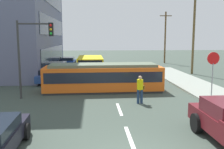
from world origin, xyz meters
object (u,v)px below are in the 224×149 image
(traffic_light_mast, at_px, (32,45))
(utility_pole_mid, at_px, (194,32))
(utility_pole_far, at_px, (165,37))
(parked_sedan_furthest, at_px, (68,61))
(stop_sign, at_px, (213,66))
(parked_sedan_far, at_px, (58,67))
(pedestrian_crossing, at_px, (140,88))
(city_bus, at_px, (90,65))
(parked_sedan_mid, at_px, (49,75))
(streetcar_tram, at_px, (103,77))

(traffic_light_mast, distance_m, utility_pole_mid, 17.66)
(utility_pole_mid, height_order, utility_pole_far, utility_pole_mid)
(parked_sedan_furthest, bearing_deg, traffic_light_mast, -90.81)
(stop_sign, xyz_separation_m, traffic_light_mast, (-11.11, 1.42, 1.24))
(parked_sedan_far, height_order, traffic_light_mast, traffic_light_mast)
(parked_sedan_far, bearing_deg, parked_sedan_furthest, 86.76)
(pedestrian_crossing, bearing_deg, traffic_light_mast, 164.77)
(city_bus, relative_size, parked_sedan_furthest, 1.42)
(city_bus, height_order, traffic_light_mast, traffic_light_mast)
(parked_sedan_far, relative_size, utility_pole_mid, 0.53)
(city_bus, bearing_deg, parked_sedan_furthest, 109.62)
(city_bus, xyz_separation_m, traffic_light_mast, (-3.49, -10.00, 2.35))
(city_bus, xyz_separation_m, parked_sedan_furthest, (-3.22, 9.02, -0.46))
(parked_sedan_furthest, bearing_deg, stop_sign, -62.07)
(city_bus, relative_size, utility_pole_mid, 0.68)
(parked_sedan_mid, distance_m, parked_sedan_far, 6.23)
(parked_sedan_furthest, height_order, stop_sign, stop_sign)
(parked_sedan_far, bearing_deg, city_bus, -30.77)
(stop_sign, bearing_deg, traffic_light_mast, 172.70)
(utility_pole_mid, bearing_deg, parked_sedan_mid, -163.84)
(parked_sedan_mid, bearing_deg, traffic_light_mast, -89.25)
(streetcar_tram, height_order, traffic_light_mast, traffic_light_mast)
(streetcar_tram, xyz_separation_m, city_bus, (-1.02, 8.04, 0.05))
(streetcar_tram, height_order, parked_sedan_far, streetcar_tram)
(stop_sign, relative_size, traffic_light_mast, 0.58)
(city_bus, relative_size, parked_sedan_mid, 1.42)
(streetcar_tram, bearing_deg, stop_sign, -27.09)
(stop_sign, bearing_deg, parked_sedan_mid, 146.72)
(city_bus, height_order, parked_sedan_far, city_bus)
(stop_sign, bearing_deg, city_bus, 123.72)
(streetcar_tram, relative_size, city_bus, 1.46)
(parked_sedan_far, relative_size, stop_sign, 1.59)
(pedestrian_crossing, xyz_separation_m, traffic_light_mast, (-6.55, 1.78, 2.49))
(utility_pole_far, bearing_deg, traffic_light_mast, -123.97)
(pedestrian_crossing, distance_m, parked_sedan_furthest, 21.73)
(pedestrian_crossing, xyz_separation_m, stop_sign, (4.55, 0.36, 1.25))
(streetcar_tram, xyz_separation_m, utility_pole_far, (10.23, 19.90, 3.00))
(parked_sedan_mid, xyz_separation_m, traffic_light_mast, (0.08, -5.92, 2.81))
(city_bus, relative_size, utility_pole_far, 0.76)
(parked_sedan_mid, bearing_deg, utility_pole_far, 47.11)
(parked_sedan_far, xyz_separation_m, utility_pole_mid, (14.56, -2.02, 3.87))
(traffic_light_mast, distance_m, utility_pole_far, 26.36)
(stop_sign, xyz_separation_m, utility_pole_far, (3.62, 23.28, 1.85))
(city_bus, distance_m, utility_pole_far, 16.61)
(traffic_light_mast, bearing_deg, utility_pole_far, 56.03)
(city_bus, distance_m, traffic_light_mast, 10.84)
(pedestrian_crossing, bearing_deg, streetcar_tram, 118.72)
(parked_sedan_far, height_order, parked_sedan_furthest, same)
(city_bus, bearing_deg, streetcar_tram, -82.79)
(traffic_light_mast, bearing_deg, parked_sedan_far, 90.57)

